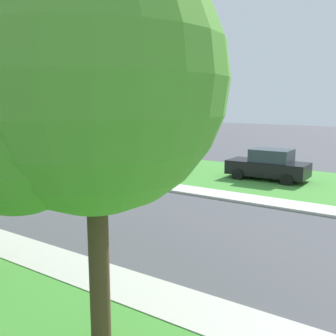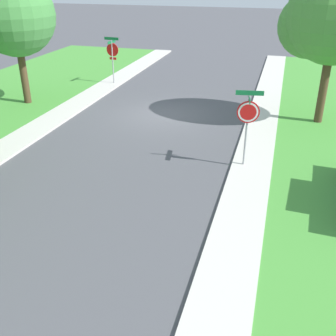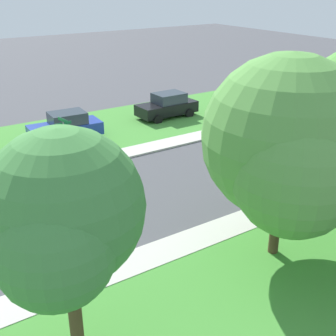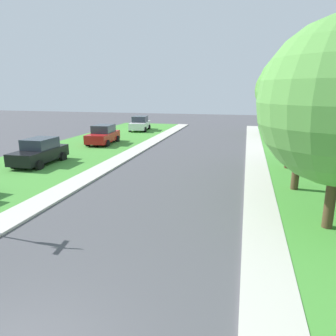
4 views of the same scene
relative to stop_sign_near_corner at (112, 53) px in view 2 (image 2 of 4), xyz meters
The scene contains 6 objects.
ground_plane 6.73m from the stop_sign_near_corner, 133.53° to the left, with size 120.00×120.00×0.00m, color #4C4C51.
sidewalk_west 19.12m from the stop_sign_near_corner, 118.74° to the left, with size 1.40×56.00×0.10m, color beige.
stop_sign_near_corner is the anchor object (origin of this frame).
stop_sign_far_corner 12.85m from the stop_sign_near_corner, 133.57° to the left, with size 0.91×0.91×2.77m.
tree_sidewalk_mid 6.07m from the stop_sign_near_corner, 57.65° to the left, with size 4.13×3.84×6.26m.
tree_corner_large 12.22m from the stop_sign_near_corner, 162.20° to the left, with size 4.28×3.98×6.63m.
Camera 2 is at (-5.38, 17.76, 6.36)m, focal length 43.19 mm.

